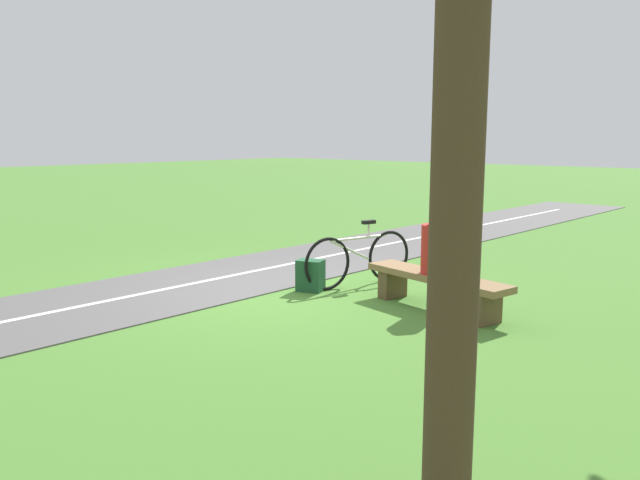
# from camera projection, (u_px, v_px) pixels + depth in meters

# --- Properties ---
(ground_plane) EXTENTS (80.00, 80.00, 0.00)m
(ground_plane) POSITION_uv_depth(u_px,v_px,m) (282.00, 291.00, 8.46)
(ground_plane) COLOR #477A2D
(bench) EXTENTS (2.01, 0.77, 0.44)m
(bench) POSITION_uv_depth(u_px,v_px,m) (436.00, 284.00, 7.48)
(bench) COLOR brown
(bench) RESTS_ON ground_plane
(person_seated) EXTENTS (0.42, 0.42, 0.77)m
(person_seated) POSITION_uv_depth(u_px,v_px,m) (436.00, 246.00, 7.42)
(person_seated) COLOR #B2231E
(person_seated) RESTS_ON bench
(bicycle) EXTENTS (0.50, 1.75, 0.91)m
(bicycle) POSITION_uv_depth(u_px,v_px,m) (359.00, 258.00, 8.70)
(bicycle) COLOR black
(bicycle) RESTS_ON ground_plane
(backpack) EXTENTS (0.40, 0.36, 0.42)m
(backpack) POSITION_uv_depth(u_px,v_px,m) (311.00, 276.00, 8.42)
(backpack) COLOR #1E4C2D
(backpack) RESTS_ON ground_plane
(tree_by_path) EXTENTS (1.27, 0.93, 3.92)m
(tree_by_path) POSITION_uv_depth(u_px,v_px,m) (453.00, 179.00, 3.05)
(tree_by_path) COLOR #473323
(tree_by_path) RESTS_ON ground_plane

